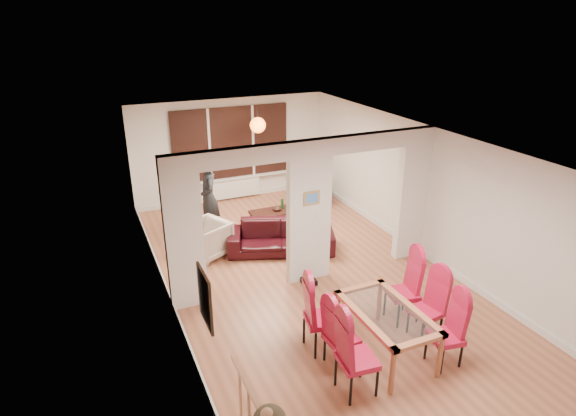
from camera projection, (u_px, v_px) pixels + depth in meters
floor at (308, 277)px, 8.89m from camera, size 5.00×9.00×0.01m
room_walls at (309, 212)px, 8.40m from camera, size 5.00×9.00×2.60m
divider_wall at (309, 212)px, 8.40m from camera, size 5.00×0.18×2.60m
bay_window_blinds at (231, 143)px, 12.09m from camera, size 3.00×0.08×1.80m
radiator at (234, 188)px, 12.51m from camera, size 1.40×0.08×0.50m
pendant_light at (258, 125)px, 10.99m from camera, size 0.36×0.36×0.36m
stair_newel at (251, 415)px, 5.13m from camera, size 0.40×1.20×1.10m
wall_poster at (205, 298)px, 5.33m from camera, size 0.04×0.52×0.67m
pillar_photo at (312, 198)px, 8.21m from camera, size 0.30×0.03×0.25m
dining_table at (385, 332)px, 6.79m from camera, size 0.85×1.51×0.71m
dining_chair_la at (358, 354)px, 6.01m from camera, size 0.51×0.51×1.16m
dining_chair_lb at (342, 334)px, 6.50m from camera, size 0.43×0.43×1.02m
dining_chair_lc at (322, 314)px, 6.82m from camera, size 0.54×0.54×1.14m
dining_chair_ra at (446, 332)px, 6.53m from camera, size 0.47×0.47×1.02m
dining_chair_rb at (426, 307)px, 7.07m from camera, size 0.48×0.48×1.04m
dining_chair_rc at (403, 289)px, 7.47m from camera, size 0.52×0.52×1.11m
sofa at (281, 237)px, 9.77m from camera, size 2.29×1.53×0.62m
armchair at (207, 239)px, 9.56m from camera, size 1.04×1.05×0.72m
person at (209, 198)px, 10.23m from camera, size 0.69×0.49×1.76m
television at (319, 192)px, 12.28m from camera, size 0.97×0.47×0.57m
coffee_table at (274, 216)px, 11.25m from camera, size 1.17×0.73×0.25m
bottle at (282, 203)px, 11.28m from camera, size 0.07×0.07×0.26m
bowl at (277, 209)px, 11.23m from camera, size 0.20×0.20×0.05m
shoes at (309, 281)px, 8.66m from camera, size 0.23×0.25×0.10m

